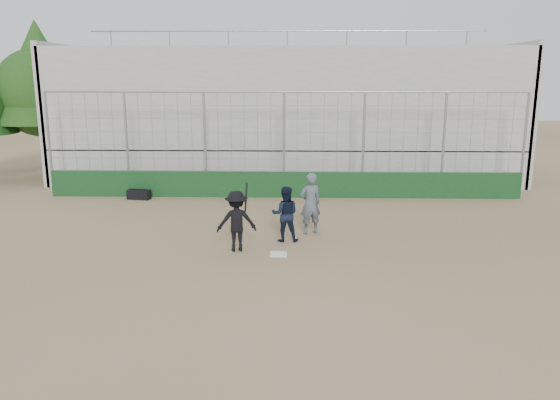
{
  "coord_description": "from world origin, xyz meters",
  "views": [
    {
      "loc": [
        0.4,
        -13.59,
        4.55
      ],
      "look_at": [
        0.0,
        1.4,
        1.15
      ],
      "focal_mm": 35.0,
      "sensor_mm": 36.0,
      "label": 1
    }
  ],
  "objects_px": {
    "batter_at_plate": "(236,221)",
    "umpire": "(310,207)",
    "equipment_bag": "(139,194)",
    "catcher_crouched": "(285,223)"
  },
  "relations": [
    {
      "from": "batter_at_plate",
      "to": "equipment_bag",
      "type": "xyz_separation_m",
      "value": [
        -4.37,
        6.14,
        -0.63
      ]
    },
    {
      "from": "batter_at_plate",
      "to": "catcher_crouched",
      "type": "bearing_deg",
      "value": 33.71
    },
    {
      "from": "batter_at_plate",
      "to": "catcher_crouched",
      "type": "relative_size",
      "value": 1.66
    },
    {
      "from": "batter_at_plate",
      "to": "umpire",
      "type": "height_order",
      "value": "batter_at_plate"
    },
    {
      "from": "batter_at_plate",
      "to": "umpire",
      "type": "distance_m",
      "value": 2.61
    },
    {
      "from": "batter_at_plate",
      "to": "umpire",
      "type": "bearing_deg",
      "value": 39.88
    },
    {
      "from": "catcher_crouched",
      "to": "equipment_bag",
      "type": "relative_size",
      "value": 1.2
    },
    {
      "from": "catcher_crouched",
      "to": "umpire",
      "type": "xyz_separation_m",
      "value": [
        0.72,
        0.82,
        0.28
      ]
    },
    {
      "from": "batter_at_plate",
      "to": "equipment_bag",
      "type": "relative_size",
      "value": 2.0
    },
    {
      "from": "batter_at_plate",
      "to": "catcher_crouched",
      "type": "xyz_separation_m",
      "value": [
        1.28,
        0.85,
        -0.28
      ]
    }
  ]
}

